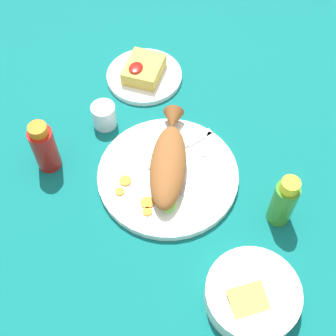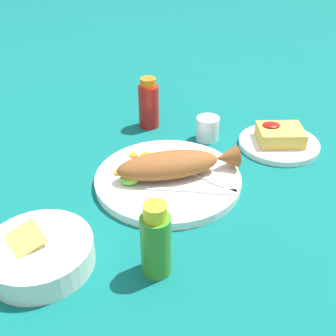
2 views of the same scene
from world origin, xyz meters
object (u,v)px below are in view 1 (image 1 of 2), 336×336
at_px(side_plate_fries, 144,76).
at_px(guacamole_bowl, 252,295).
at_px(main_plate, 168,175).
at_px(fried_fish, 169,161).
at_px(fork_far, 200,158).
at_px(salt_cup, 104,117).
at_px(fork_near, 184,146).
at_px(hot_sauce_bottle_green, 283,202).
at_px(hot_sauce_bottle_red, 44,147).

relative_size(side_plate_fries, guacamole_bowl, 1.09).
bearing_deg(side_plate_fries, main_plate, 28.75).
xyz_separation_m(fried_fish, guacamole_bowl, (0.23, 0.24, -0.02)).
xyz_separation_m(fork_far, salt_cup, (-0.05, -0.25, 0.01)).
bearing_deg(fried_fish, guacamole_bowl, 33.15).
height_order(fried_fish, fork_near, fried_fish).
bearing_deg(hot_sauce_bottle_green, fork_near, -113.54).
height_order(hot_sauce_bottle_red, guacamole_bowl, hot_sauce_bottle_red).
bearing_deg(fork_near, main_plate, -152.68).
height_order(fried_fish, hot_sauce_bottle_green, hot_sauce_bottle_green).
bearing_deg(fork_far, fork_near, 69.79).
relative_size(fried_fish, guacamole_bowl, 1.51).
relative_size(fork_near, hot_sauce_bottle_green, 1.15).
relative_size(fried_fish, hot_sauce_bottle_green, 1.99).
height_order(fried_fish, fork_far, fried_fish).
xyz_separation_m(fork_far, hot_sauce_bottle_green, (0.08, 0.19, 0.04)).
distance_m(fried_fish, side_plate_fries, 0.30).
xyz_separation_m(main_plate, fried_fish, (-0.01, -0.00, 0.04)).
height_order(side_plate_fries, guacamole_bowl, guacamole_bowl).
relative_size(hot_sauce_bottle_green, salt_cup, 2.28).
xyz_separation_m(fried_fish, side_plate_fries, (-0.26, -0.15, -0.04)).
bearing_deg(main_plate, side_plate_fries, -151.25).
relative_size(main_plate, salt_cup, 5.23).
relative_size(fried_fish, fork_near, 1.74).
distance_m(fork_far, salt_cup, 0.25).
height_order(main_plate, side_plate_fries, main_plate).
distance_m(fork_near, salt_cup, 0.21).
bearing_deg(main_plate, salt_cup, -118.26).
height_order(fried_fish, hot_sauce_bottle_red, hot_sauce_bottle_red).
bearing_deg(fork_near, side_plate_fries, 76.70).
relative_size(fork_far, salt_cup, 3.09).
relative_size(fork_near, guacamole_bowl, 0.87).
bearing_deg(guacamole_bowl, side_plate_fries, -142.02).
xyz_separation_m(main_plate, guacamole_bowl, (0.22, 0.23, 0.02)).
bearing_deg(fork_far, fried_fish, 131.91).
xyz_separation_m(hot_sauce_bottle_red, salt_cup, (-0.15, 0.08, -0.04)).
distance_m(main_plate, hot_sauce_bottle_green, 0.26).
height_order(hot_sauce_bottle_red, salt_cup, hot_sauce_bottle_red).
distance_m(fork_near, hot_sauce_bottle_green, 0.26).
xyz_separation_m(fried_fish, fork_far, (-0.04, 0.06, -0.03)).
bearing_deg(side_plate_fries, fork_far, 43.74).
xyz_separation_m(salt_cup, guacamole_bowl, (0.32, 0.43, 0.00)).
bearing_deg(fork_far, salt_cup, 85.46).
height_order(main_plate, hot_sauce_bottle_red, hot_sauce_bottle_red).
bearing_deg(side_plate_fries, fried_fish, 29.52).
bearing_deg(salt_cup, fork_far, 79.76).
bearing_deg(main_plate, fork_near, 170.58).
distance_m(fork_near, hot_sauce_bottle_red, 0.31).
bearing_deg(fork_near, fork_far, -79.17).
xyz_separation_m(fried_fish, hot_sauce_bottle_green, (0.04, 0.26, 0.02)).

